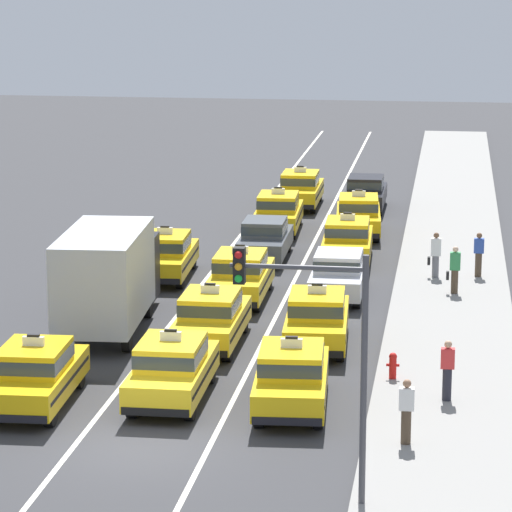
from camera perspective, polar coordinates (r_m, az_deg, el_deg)
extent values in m
plane|color=#353538|center=(32.65, -4.84, -8.01)|extent=(160.00, 160.00, 0.00)
cube|color=silver|center=(51.78, -1.54, -0.23)|extent=(0.14, 80.00, 0.01)
cube|color=silver|center=(51.33, 1.98, -0.35)|extent=(0.14, 80.00, 0.01)
cube|color=gray|center=(46.15, 8.21, -1.85)|extent=(4.00, 90.00, 0.15)
cylinder|color=black|center=(37.35, -9.70, -4.96)|extent=(0.27, 0.65, 0.64)
cylinder|color=black|center=(36.99, -7.49, -5.06)|extent=(0.27, 0.65, 0.64)
cylinder|color=black|center=(34.17, -8.66, -6.59)|extent=(0.27, 0.65, 0.64)
cube|color=yellow|center=(35.65, -9.22, -5.20)|extent=(2.00, 4.58, 0.70)
cube|color=black|center=(35.63, -9.23, -5.13)|extent=(2.00, 4.22, 0.10)
cube|color=yellow|center=(35.31, -9.32, -4.24)|extent=(1.69, 2.17, 0.64)
cube|color=#2D3842|center=(35.31, -9.32, -4.24)|extent=(1.71, 2.19, 0.35)
cube|color=white|center=(35.19, -9.35, -3.56)|extent=(0.56, 0.14, 0.24)
cube|color=black|center=(35.15, -9.36, -3.32)|extent=(0.32, 0.12, 0.06)
cube|color=black|center=(37.76, -8.35, -4.56)|extent=(1.71, 0.22, 0.20)
cube|color=black|center=(33.71, -10.18, -6.74)|extent=(1.71, 0.22, 0.20)
cylinder|color=black|center=(44.20, -7.01, -2.13)|extent=(0.28, 0.65, 0.64)
cylinder|color=black|center=(43.86, -4.58, -2.19)|extent=(0.28, 0.65, 0.64)
cylinder|color=black|center=(40.52, -8.10, -3.51)|extent=(0.28, 0.65, 0.64)
cylinder|color=black|center=(40.15, -5.45, -3.59)|extent=(0.28, 0.65, 0.64)
cube|color=black|center=(44.70, -5.60, -0.54)|extent=(2.24, 2.33, 2.10)
cube|color=#2D3842|center=(45.67, -5.38, 0.13)|extent=(1.93, 0.19, 0.76)
cube|color=#B2B7C1|center=(41.46, -6.41, -0.81)|extent=(2.64, 5.34, 2.70)
cylinder|color=black|center=(50.75, -4.35, -0.16)|extent=(0.27, 0.65, 0.64)
cylinder|color=black|center=(50.53, -2.70, -0.19)|extent=(0.27, 0.65, 0.64)
cylinder|color=black|center=(47.82, -4.97, -0.96)|extent=(0.27, 0.65, 0.64)
cylinder|color=black|center=(47.58, -3.22, -1.00)|extent=(0.27, 0.65, 0.64)
cube|color=yellow|center=(49.08, -3.81, -0.17)|extent=(2.03, 4.59, 0.70)
cube|color=black|center=(49.07, -3.81, -0.11)|extent=(2.03, 4.23, 0.10)
cube|color=yellow|center=(48.80, -3.85, 0.56)|extent=(1.71, 2.18, 0.64)
cube|color=#2D3842|center=(48.80, -3.85, 0.56)|extent=(1.73, 2.20, 0.35)
cube|color=white|center=(48.71, -3.86, 1.07)|extent=(0.57, 0.15, 0.24)
cube|color=black|center=(48.68, -3.86, 1.24)|extent=(0.33, 0.13, 0.06)
cube|color=black|center=(51.27, -3.41, 0.10)|extent=(1.71, 0.23, 0.20)
cube|color=black|center=(47.02, -4.24, -1.05)|extent=(1.71, 0.23, 0.20)
cylinder|color=black|center=(37.39, -4.20, -4.79)|extent=(0.25, 0.64, 0.64)
cylinder|color=black|center=(37.12, -1.96, -4.89)|extent=(0.25, 0.64, 0.64)
cylinder|color=black|center=(34.54, -5.23, -6.28)|extent=(0.25, 0.64, 0.64)
cylinder|color=black|center=(34.26, -2.81, -6.41)|extent=(0.25, 0.64, 0.64)
cube|color=yellow|center=(35.71, -3.54, -5.03)|extent=(1.87, 4.53, 0.70)
cube|color=black|center=(35.69, -3.54, -4.95)|extent=(1.88, 4.17, 0.10)
cube|color=yellow|center=(35.37, -3.60, -4.07)|extent=(1.63, 2.12, 0.64)
cube|color=#2D3842|center=(35.37, -3.60, -4.07)|extent=(1.65, 2.14, 0.35)
cube|color=white|center=(35.25, -3.61, -3.38)|extent=(0.56, 0.13, 0.24)
cube|color=black|center=(35.21, -3.62, -3.15)|extent=(0.32, 0.11, 0.06)
cube|color=black|center=(37.86, -2.90, -4.39)|extent=(1.71, 0.17, 0.20)
cube|color=black|center=(33.73, -4.26, -6.55)|extent=(1.71, 0.17, 0.20)
cylinder|color=black|center=(42.21, -2.53, -2.75)|extent=(0.25, 0.64, 0.64)
cylinder|color=black|center=(41.97, -0.54, -2.82)|extent=(0.25, 0.64, 0.64)
cylinder|color=black|center=(39.31, -3.34, -3.91)|extent=(0.25, 0.64, 0.64)
cylinder|color=black|center=(39.06, -1.21, -4.00)|extent=(0.25, 0.64, 0.64)
cube|color=yellow|center=(40.53, -1.90, -2.87)|extent=(1.84, 4.51, 0.70)
cube|color=black|center=(40.52, -1.90, -2.80)|extent=(1.85, 4.15, 0.10)
cube|color=yellow|center=(40.22, -1.94, -2.01)|extent=(1.62, 2.11, 0.64)
cube|color=#2D3842|center=(40.22, -1.94, -2.01)|extent=(1.64, 2.13, 0.35)
cube|color=white|center=(40.11, -1.95, -1.40)|extent=(0.56, 0.12, 0.24)
cube|color=black|center=(40.07, -1.95, -1.19)|extent=(0.32, 0.11, 0.06)
cube|color=black|center=(42.70, -1.39, -2.42)|extent=(1.71, 0.15, 0.20)
cube|color=black|center=(38.51, -2.46, -4.09)|extent=(1.71, 0.15, 0.20)
cylinder|color=black|center=(47.52, -1.27, -1.00)|extent=(0.25, 0.64, 0.64)
cylinder|color=black|center=(47.32, 0.50, -1.05)|extent=(0.25, 0.64, 0.64)
cylinder|color=black|center=(44.59, -1.86, -1.91)|extent=(0.25, 0.64, 0.64)
cylinder|color=black|center=(44.38, 0.02, -1.97)|extent=(0.25, 0.64, 0.64)
cube|color=yellow|center=(45.86, -0.64, -1.04)|extent=(1.88, 4.53, 0.70)
cube|color=black|center=(45.85, -0.64, -0.98)|extent=(1.89, 4.17, 0.10)
cube|color=yellow|center=(45.56, -0.67, -0.27)|extent=(1.64, 2.13, 0.64)
cube|color=#2D3842|center=(45.56, -0.67, -0.27)|extent=(1.66, 2.15, 0.35)
cube|color=white|center=(45.47, -0.67, 0.27)|extent=(0.56, 0.13, 0.24)
cube|color=black|center=(45.44, -0.67, 0.46)|extent=(0.32, 0.12, 0.06)
cube|color=black|center=(48.05, -0.27, -0.72)|extent=(1.71, 0.17, 0.20)
cube|color=black|center=(43.80, -1.05, -2.03)|extent=(1.71, 0.17, 0.20)
cylinder|color=black|center=(53.55, -0.20, 0.55)|extent=(0.25, 0.64, 0.64)
cylinder|color=black|center=(53.38, 1.34, 0.51)|extent=(0.25, 0.64, 0.64)
cylinder|color=black|center=(50.80, -0.62, -0.11)|extent=(0.25, 0.64, 0.64)
cylinder|color=black|center=(50.62, 0.99, -0.16)|extent=(0.25, 0.64, 0.64)
cube|color=#4C5156|center=(52.01, 0.38, 0.56)|extent=(1.83, 4.33, 0.66)
cube|color=#4C5156|center=(51.79, 0.37, 1.22)|extent=(1.59, 1.93, 0.60)
cube|color=#2D3842|center=(51.79, 0.37, 1.22)|extent=(1.61, 1.95, 0.33)
cylinder|color=black|center=(58.83, 0.36, 1.64)|extent=(0.27, 0.65, 0.64)
cylinder|color=black|center=(58.70, 1.80, 1.61)|extent=(0.27, 0.65, 0.64)
cylinder|color=black|center=(55.84, 0.05, 1.05)|extent=(0.27, 0.65, 0.64)
cylinder|color=black|center=(55.71, 1.56, 1.01)|extent=(0.27, 0.65, 0.64)
cube|color=yellow|center=(57.20, 0.95, 1.68)|extent=(1.98, 4.57, 0.70)
cube|color=black|center=(57.19, 0.95, 1.73)|extent=(1.98, 4.21, 0.10)
cube|color=yellow|center=(56.93, 0.94, 2.31)|extent=(1.68, 2.16, 0.64)
cube|color=#2D3842|center=(56.93, 0.94, 2.31)|extent=(1.70, 2.18, 0.35)
cube|color=white|center=(56.85, 0.94, 2.75)|extent=(0.56, 0.14, 0.24)
cube|color=black|center=(56.83, 0.94, 2.90)|extent=(0.32, 0.12, 0.06)
cube|color=black|center=(59.41, 1.14, 1.84)|extent=(1.71, 0.21, 0.20)
cube|color=black|center=(55.09, 0.74, 0.99)|extent=(1.71, 0.21, 0.20)
cylinder|color=black|center=(64.64, 1.37, 2.62)|extent=(0.25, 0.64, 0.64)
cylinder|color=black|center=(64.50, 2.67, 2.59)|extent=(0.25, 0.64, 0.64)
cylinder|color=black|center=(61.65, 1.05, 2.14)|extent=(0.25, 0.64, 0.64)
cylinder|color=black|center=(61.50, 2.42, 2.10)|extent=(0.25, 0.64, 0.64)
cube|color=yellow|center=(63.00, 1.88, 2.68)|extent=(1.85, 4.52, 0.70)
cube|color=black|center=(63.00, 1.88, 2.72)|extent=(1.86, 4.16, 0.10)
cube|color=yellow|center=(62.75, 1.87, 3.26)|extent=(1.62, 2.12, 0.64)
cube|color=#2D3842|center=(62.75, 1.87, 3.26)|extent=(1.64, 2.14, 0.35)
cube|color=white|center=(62.68, 1.88, 3.66)|extent=(0.56, 0.13, 0.24)
cube|color=black|center=(62.65, 1.88, 3.79)|extent=(0.32, 0.11, 0.06)
cube|color=black|center=(65.21, 2.08, 2.79)|extent=(1.71, 0.16, 0.20)
cube|color=black|center=(60.88, 1.66, 2.10)|extent=(1.71, 0.16, 0.20)
cylinder|color=black|center=(36.63, 0.47, -5.13)|extent=(0.28, 0.66, 0.64)
cylinder|color=black|center=(36.56, 2.79, -5.18)|extent=(0.28, 0.66, 0.64)
cylinder|color=black|center=(33.73, 0.11, -6.70)|extent=(0.28, 0.66, 0.64)
cylinder|color=black|center=(33.66, 2.64, -6.75)|extent=(0.28, 0.66, 0.64)
cube|color=yellow|center=(35.02, 1.51, -5.36)|extent=(2.11, 4.62, 0.70)
cube|color=black|center=(35.01, 1.51, -5.29)|extent=(2.11, 4.26, 0.10)
cube|color=yellow|center=(34.68, 1.50, -4.39)|extent=(1.74, 2.21, 0.64)
cube|color=#2D3842|center=(34.68, 1.50, -4.39)|extent=(1.77, 2.23, 0.35)
cube|color=white|center=(34.55, 1.51, -3.69)|extent=(0.57, 0.16, 0.24)
cube|color=black|center=(34.51, 1.51, -3.45)|extent=(0.33, 0.13, 0.06)
cube|color=black|center=(37.20, 1.68, -4.69)|extent=(1.72, 0.26, 0.20)
cube|color=black|center=(33.01, 1.31, -6.95)|extent=(1.72, 0.26, 0.20)
cylinder|color=black|center=(42.11, 1.66, -2.77)|extent=(0.28, 0.65, 0.64)
cylinder|color=black|center=(42.06, 3.67, -2.82)|extent=(0.28, 0.65, 0.64)
cylinder|color=black|center=(39.17, 1.40, -3.95)|extent=(0.28, 0.65, 0.64)
cylinder|color=black|center=(39.11, 3.56, -4.00)|extent=(0.28, 0.65, 0.64)
cube|color=yellow|center=(40.51, 2.58, -2.89)|extent=(2.06, 4.60, 0.70)
cube|color=black|center=(40.50, 2.58, -2.82)|extent=(2.06, 4.24, 0.10)
cube|color=yellow|center=(40.19, 2.58, -2.02)|extent=(1.72, 2.19, 0.64)
cube|color=#2D3842|center=(40.19, 2.58, -2.02)|extent=(1.74, 2.21, 0.35)
cube|color=white|center=(40.09, 2.59, -1.41)|extent=(0.57, 0.15, 0.24)
cube|color=black|center=(40.05, 2.59, -1.21)|extent=(0.33, 0.13, 0.06)
cube|color=black|center=(42.71, 2.71, -2.43)|extent=(1.72, 0.24, 0.20)
cube|color=black|center=(38.46, 2.44, -4.12)|extent=(1.72, 0.24, 0.20)
cylinder|color=black|center=(47.86, 2.76, -0.91)|extent=(0.25, 0.64, 0.64)
cylinder|color=black|center=(47.76, 4.48, -0.96)|extent=(0.25, 0.64, 0.64)
cylinder|color=black|center=(45.12, 2.43, -1.74)|extent=(0.25, 0.64, 0.64)
cylinder|color=black|center=(45.01, 4.26, -1.80)|extent=(0.25, 0.64, 0.64)
cube|color=silver|center=(46.36, 3.49, -0.95)|extent=(1.80, 4.32, 0.66)
cube|color=silver|center=(46.12, 3.49, -0.21)|extent=(1.58, 1.91, 0.60)
cube|color=#2D3842|center=(46.12, 3.49, -0.21)|extent=(1.60, 1.93, 0.33)
cylinder|color=black|center=(53.26, 3.14, 0.46)|extent=(0.26, 0.65, 0.64)
cylinder|color=black|center=(53.20, 4.73, 0.43)|extent=(0.26, 0.65, 0.64)
cylinder|color=black|center=(50.28, 2.95, -0.26)|extent=(0.26, 0.65, 0.64)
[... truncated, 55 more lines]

